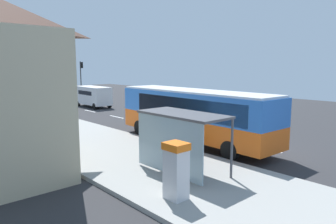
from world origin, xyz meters
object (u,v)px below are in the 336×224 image
(ticket_machine, at_px, (176,170))
(recycling_bin_green, at_px, (162,139))
(recycling_bin_orange, at_px, (180,144))
(bus_shelter, at_px, (177,128))
(sedan_near, at_px, (57,94))
(white_van, at_px, (93,95))
(recycling_bin_yellow, at_px, (171,141))
(traffic_light_near_side, at_px, (81,74))
(traffic_light_far_side, at_px, (14,77))
(bus, at_px, (193,113))

(ticket_machine, height_order, recycling_bin_green, ticket_machine)
(recycling_bin_orange, relative_size, bus_shelter, 0.24)
(sedan_near, bearing_deg, recycling_bin_green, -102.45)
(recycling_bin_orange, bearing_deg, white_van, 72.73)
(white_van, bearing_deg, recycling_bin_yellow, -107.84)
(recycling_bin_yellow, relative_size, bus_shelter, 0.24)
(recycling_bin_yellow, relative_size, traffic_light_near_side, 0.18)
(white_van, distance_m, traffic_light_far_side, 11.44)
(recycling_bin_green, bearing_deg, sedan_near, 77.55)
(recycling_bin_green, xyz_separation_m, traffic_light_near_side, (9.70, 28.35, 2.80))
(sedan_near, height_order, bus_shelter, bus_shelter)
(sedan_near, distance_m, recycling_bin_yellow, 30.85)
(ticket_machine, relative_size, traffic_light_near_side, 0.37)
(traffic_light_near_side, relative_size, traffic_light_far_side, 1.08)
(white_van, xyz_separation_m, traffic_light_far_side, (-5.30, 9.97, 1.87))
(recycling_bin_orange, height_order, bus_shelter, bus_shelter)
(ticket_machine, bearing_deg, traffic_light_near_side, 67.82)
(white_van, xyz_separation_m, sedan_near, (0.10, 10.27, -0.55))
(white_van, xyz_separation_m, traffic_light_near_side, (3.30, 9.17, 2.12))
(traffic_light_near_side, bearing_deg, sedan_near, 161.02)
(white_van, relative_size, traffic_light_far_side, 1.09)
(ticket_machine, height_order, traffic_light_far_side, traffic_light_far_side)
(sedan_near, bearing_deg, bus, -97.77)
(white_van, distance_m, ticket_machine, 26.70)
(white_van, distance_m, bus_shelter, 24.30)
(sedan_near, bearing_deg, white_van, -90.56)
(bus, relative_size, white_van, 2.12)
(white_van, distance_m, recycling_bin_orange, 21.57)
(bus, relative_size, recycling_bin_green, 11.67)
(white_van, bearing_deg, recycling_bin_green, -108.45)
(ticket_machine, distance_m, recycling_bin_orange, 5.71)
(ticket_machine, bearing_deg, recycling_bin_orange, 44.46)
(recycling_bin_orange, distance_m, bus_shelter, 3.39)
(white_van, relative_size, sedan_near, 1.18)
(sedan_near, distance_m, recycling_bin_green, 30.16)
(bus, distance_m, recycling_bin_yellow, 2.86)
(recycling_bin_green, bearing_deg, white_van, 71.55)
(bus, distance_m, recycling_bin_green, 2.76)
(traffic_light_far_side, bearing_deg, bus_shelter, -95.79)
(bus, xyz_separation_m, bus_shelter, (-4.70, -3.58, 0.25))
(bus_shelter, bearing_deg, traffic_light_near_side, 69.51)
(sedan_near, bearing_deg, ticket_machine, -106.86)
(white_van, distance_m, sedan_near, 10.28)
(bus, bearing_deg, white_van, 78.45)
(sedan_near, xyz_separation_m, ticket_machine, (-10.56, -34.83, 0.38))
(sedan_near, xyz_separation_m, recycling_bin_yellow, (-6.50, -30.15, -0.14))
(white_van, distance_m, recycling_bin_yellow, 20.90)
(white_van, height_order, bus_shelter, bus_shelter)
(traffic_light_near_side, bearing_deg, traffic_light_far_side, 174.68)
(recycling_bin_orange, height_order, recycling_bin_green, same)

